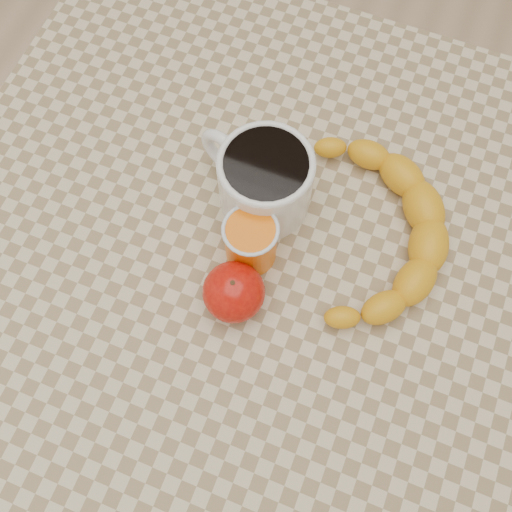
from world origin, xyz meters
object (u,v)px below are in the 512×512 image
at_px(orange_juice_glass, 251,241).
at_px(apple, 234,292).
at_px(table, 256,285).
at_px(coffee_mug, 263,179).
at_px(banana, 375,231).

height_order(orange_juice_glass, apple, orange_juice_glass).
distance_m(table, coffee_mug, 0.16).
xyz_separation_m(table, apple, (-0.01, -0.05, 0.12)).
distance_m(coffee_mug, apple, 0.13).
bearing_deg(coffee_mug, apple, -82.64).
bearing_deg(coffee_mug, orange_juice_glass, -79.67).
xyz_separation_m(table, banana, (0.11, 0.08, 0.11)).
relative_size(orange_juice_glass, apple, 0.80).
bearing_deg(orange_juice_glass, table, -40.09).
distance_m(orange_juice_glass, apple, 0.06).
height_order(table, apple, apple).
bearing_deg(banana, table, -158.41).
distance_m(coffee_mug, orange_juice_glass, 0.07).
height_order(coffee_mug, orange_juice_glass, coffee_mug).
xyz_separation_m(coffee_mug, banana, (0.14, -0.00, -0.03)).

